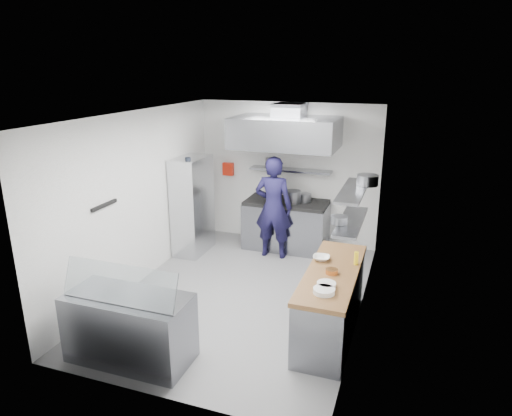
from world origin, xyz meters
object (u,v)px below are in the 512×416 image
at_px(chef, 273,207).
at_px(display_case, 130,328).
at_px(gas_range, 286,226).
at_px(wire_rack, 193,205).

height_order(chef, display_case, chef).
distance_m(gas_range, chef, 0.71).
bearing_deg(display_case, gas_range, 78.82).
xyz_separation_m(gas_range, chef, (-0.12, -0.48, 0.51)).
xyz_separation_m(gas_range, wire_rack, (-1.63, -0.77, 0.48)).
relative_size(gas_range, display_case, 1.07).
relative_size(gas_range, wire_rack, 0.86).
bearing_deg(chef, wire_rack, 8.71).
bearing_deg(chef, gas_range, -105.30).
bearing_deg(display_case, wire_rack, 103.82).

